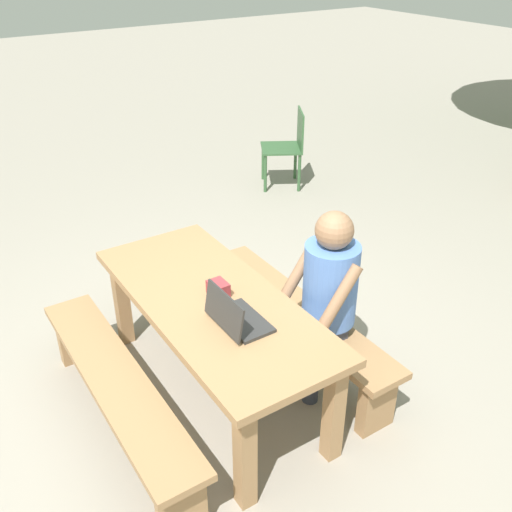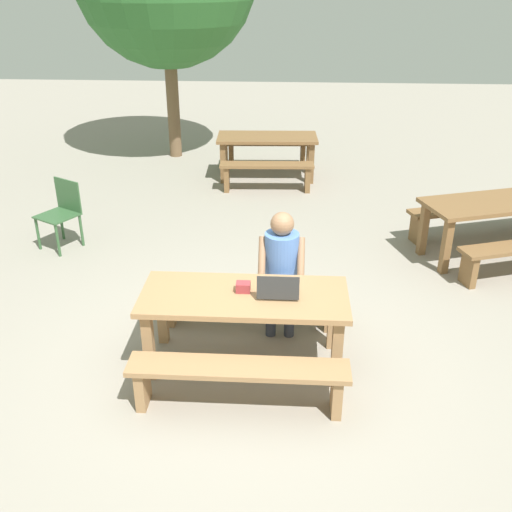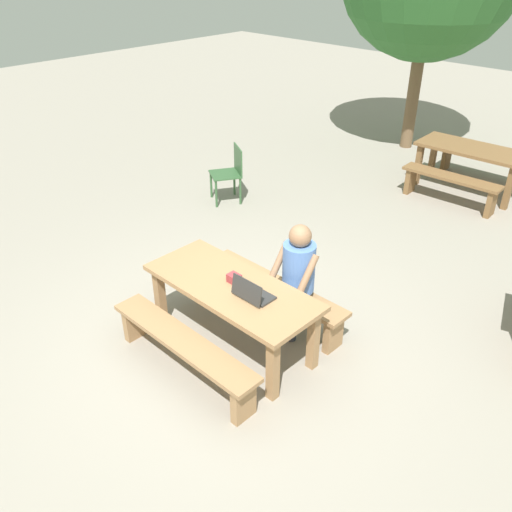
{
  "view_description": "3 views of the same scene",
  "coord_description": "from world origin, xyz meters",
  "px_view_note": "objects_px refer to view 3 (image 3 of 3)",
  "views": [
    {
      "loc": [
        2.49,
        -1.31,
        2.6
      ],
      "look_at": [
        0.09,
        0.25,
        0.96
      ],
      "focal_mm": 40.41,
      "sensor_mm": 36.0,
      "label": 1
    },
    {
      "loc": [
        0.37,
        -4.39,
        3.24
      ],
      "look_at": [
        0.09,
        0.25,
        0.96
      ],
      "focal_mm": 40.96,
      "sensor_mm": 36.0,
      "label": 2
    },
    {
      "loc": [
        3.14,
        -2.92,
        3.59
      ],
      "look_at": [
        0.09,
        0.25,
        0.96
      ],
      "focal_mm": 37.58,
      "sensor_mm": 36.0,
      "label": 3
    }
  ],
  "objects_px": {
    "picnic_table_front": "(232,294)",
    "laptop": "(252,293)",
    "plastic_chair": "(230,172)",
    "person_seated": "(297,272)",
    "small_pouch": "(234,278)",
    "picnic_table_rear": "(472,155)"
  },
  "relations": [
    {
      "from": "picnic_table_front",
      "to": "laptop",
      "type": "relative_size",
      "value": 5.03
    },
    {
      "from": "picnic_table_front",
      "to": "plastic_chair",
      "type": "bearing_deg",
      "value": 136.66
    },
    {
      "from": "picnic_table_front",
      "to": "person_seated",
      "type": "relative_size",
      "value": 1.48
    },
    {
      "from": "laptop",
      "to": "small_pouch",
      "type": "distance_m",
      "value": 0.31
    },
    {
      "from": "picnic_table_front",
      "to": "picnic_table_rear",
      "type": "bearing_deg",
      "value": 90.27
    },
    {
      "from": "small_pouch",
      "to": "plastic_chair",
      "type": "distance_m",
      "value": 3.44
    },
    {
      "from": "small_pouch",
      "to": "person_seated",
      "type": "relative_size",
      "value": 0.1
    },
    {
      "from": "laptop",
      "to": "small_pouch",
      "type": "relative_size",
      "value": 2.91
    },
    {
      "from": "small_pouch",
      "to": "person_seated",
      "type": "bearing_deg",
      "value": 59.58
    },
    {
      "from": "picnic_table_front",
      "to": "plastic_chair",
      "type": "relative_size",
      "value": 2.1
    },
    {
      "from": "picnic_table_front",
      "to": "laptop",
      "type": "height_order",
      "value": "laptop"
    },
    {
      "from": "small_pouch",
      "to": "picnic_table_rear",
      "type": "height_order",
      "value": "small_pouch"
    },
    {
      "from": "laptop",
      "to": "plastic_chair",
      "type": "xyz_separation_m",
      "value": [
        -2.82,
        2.4,
        -0.3
      ]
    },
    {
      "from": "picnic_table_front",
      "to": "small_pouch",
      "type": "relative_size",
      "value": 14.62
    },
    {
      "from": "small_pouch",
      "to": "plastic_chair",
      "type": "height_order",
      "value": "plastic_chair"
    },
    {
      "from": "person_seated",
      "to": "picnic_table_rear",
      "type": "relative_size",
      "value": 0.72
    },
    {
      "from": "picnic_table_front",
      "to": "laptop",
      "type": "bearing_deg",
      "value": -3.51
    },
    {
      "from": "laptop",
      "to": "plastic_chair",
      "type": "relative_size",
      "value": 0.42
    },
    {
      "from": "small_pouch",
      "to": "person_seated",
      "type": "distance_m",
      "value": 0.64
    },
    {
      "from": "plastic_chair",
      "to": "picnic_table_rear",
      "type": "relative_size",
      "value": 0.51
    },
    {
      "from": "person_seated",
      "to": "picnic_table_rear",
      "type": "bearing_deg",
      "value": 94.09
    },
    {
      "from": "person_seated",
      "to": "plastic_chair",
      "type": "relative_size",
      "value": 1.42
    }
  ]
}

